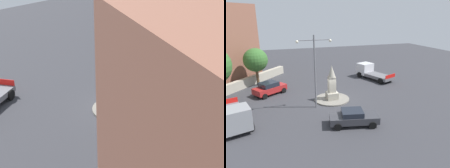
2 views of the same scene
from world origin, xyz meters
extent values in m
plane|color=#38383D|center=(0.00, 0.00, 0.00)|extent=(80.00, 80.00, 0.00)
cylinder|color=gray|center=(0.00, 0.00, 0.08)|extent=(3.96, 3.96, 0.15)
cube|color=#B2AA99|center=(0.00, 0.00, 0.54)|extent=(1.25, 1.25, 0.78)
cube|color=#B2AA99|center=(0.00, 0.00, 1.82)|extent=(0.77, 0.77, 1.79)
cone|color=#B2AA99|center=(0.00, 0.00, 3.36)|extent=(0.85, 0.85, 1.30)
cylinder|color=slate|center=(-2.17, -1.40, 3.73)|extent=(0.16, 0.16, 7.45)
cylinder|color=slate|center=(-2.97, -1.40, 6.95)|extent=(1.61, 0.08, 0.08)
cylinder|color=slate|center=(-1.36, -1.40, 6.95)|extent=(1.61, 0.08, 0.08)
sphere|color=#F2EACC|center=(-3.78, -1.40, 6.85)|extent=(0.28, 0.28, 0.28)
sphere|color=#F2EACC|center=(-0.55, -1.40, 6.85)|extent=(0.28, 0.28, 0.28)
cube|color=#38383D|center=(0.12, -6.12, 0.63)|extent=(4.52, 2.64, 0.62)
cube|color=#1E232D|center=(-0.03, -6.08, 1.16)|extent=(2.14, 1.97, 0.45)
cylinder|color=black|center=(1.76, -5.60, 0.32)|extent=(0.67, 0.36, 0.64)
cylinder|color=black|center=(1.38, -7.30, 0.32)|extent=(0.67, 0.36, 0.64)
cylinder|color=black|center=(-1.13, -4.94, 0.32)|extent=(0.67, 0.36, 0.64)
cylinder|color=black|center=(-1.52, -6.63, 0.32)|extent=(0.67, 0.36, 0.64)
cube|color=#B22323|center=(-6.61, 4.13, 0.67)|extent=(4.17, 3.57, 0.69)
cube|color=#1E232D|center=(-6.69, 4.08, 1.28)|extent=(2.53, 2.45, 0.54)
cylinder|color=black|center=(-7.24, 2.65, 0.32)|extent=(0.66, 0.53, 0.64)
cylinder|color=black|center=(-5.00, 4.09, 0.32)|extent=(0.66, 0.53, 0.64)
cube|color=red|center=(9.41, 2.96, 1.11)|extent=(1.92, 0.73, 0.50)
cylinder|color=black|center=(8.16, 3.36, 0.42)|extent=(0.54, 0.89, 0.84)
camera|label=1|loc=(-10.80, 17.27, 11.51)|focal=48.99mm
camera|label=2|loc=(-6.53, -21.43, 9.24)|focal=33.90mm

